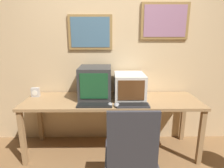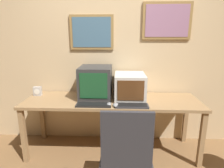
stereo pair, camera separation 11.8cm
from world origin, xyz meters
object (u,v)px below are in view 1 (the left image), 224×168
object	(u,v)px
monitor_left	(95,82)
desk_clock	(36,92)
office_chair	(130,162)
mouse_near_keyboard	(117,105)
keyboard_side	(133,105)
mouse_far_corner	(110,104)
keyboard_main	(95,105)
monitor_right	(129,86)

from	to	relation	value
monitor_left	desk_clock	size ratio (longest dim) A/B	3.69
desk_clock	office_chair	xyz separation A→B (m)	(1.19, -0.93, -0.39)
office_chair	mouse_near_keyboard	bearing A→B (deg)	100.75
keyboard_side	mouse_far_corner	distance (m)	0.27
keyboard_main	keyboard_side	xyz separation A→B (m)	(0.45, -0.01, 0.00)
monitor_left	monitor_right	distance (m)	0.45
mouse_far_corner	monitor_left	bearing A→B (deg)	121.27
mouse_near_keyboard	mouse_far_corner	bearing A→B (deg)	167.36
desk_clock	office_chair	distance (m)	1.56
monitor_left	keyboard_main	xyz separation A→B (m)	(0.01, -0.33, -0.19)
mouse_far_corner	desk_clock	xyz separation A→B (m)	(-1.00, 0.35, 0.04)
mouse_near_keyboard	office_chair	xyz separation A→B (m)	(0.11, -0.56, -0.35)
keyboard_side	desk_clock	distance (m)	1.33
monitor_left	mouse_far_corner	distance (m)	0.42
keyboard_side	mouse_near_keyboard	distance (m)	0.19
monitor_right	office_chair	size ratio (longest dim) A/B	0.48
monitor_right	desk_clock	xyz separation A→B (m)	(-1.26, 0.05, -0.10)
monitor_left	desk_clock	distance (m)	0.83
monitor_right	mouse_far_corner	xyz separation A→B (m)	(-0.25, -0.30, -0.14)
keyboard_side	mouse_far_corner	world-z (taller)	mouse_far_corner
monitor_left	keyboard_main	bearing A→B (deg)	-87.93
keyboard_main	desk_clock	distance (m)	0.90
monitor_left	office_chair	bearing A→B (deg)	-67.14
monitor_right	desk_clock	bearing A→B (deg)	177.74
monitor_left	mouse_near_keyboard	world-z (taller)	monitor_left
monitor_left	keyboard_side	distance (m)	0.60
monitor_right	mouse_far_corner	world-z (taller)	monitor_right
keyboard_main	mouse_far_corner	world-z (taller)	mouse_far_corner
keyboard_main	keyboard_side	size ratio (longest dim) A/B	1.08
mouse_near_keyboard	office_chair	bearing A→B (deg)	-79.25
monitor_right	mouse_far_corner	bearing A→B (deg)	-130.05
monitor_right	keyboard_side	bearing A→B (deg)	-87.71
monitor_left	desk_clock	bearing A→B (deg)	177.51
keyboard_main	mouse_far_corner	size ratio (longest dim) A/B	3.75
mouse_far_corner	desk_clock	world-z (taller)	desk_clock
monitor_left	keyboard_main	distance (m)	0.38
monitor_right	keyboard_main	bearing A→B (deg)	-144.25
monitor_right	keyboard_main	size ratio (longest dim) A/B	1.14
keyboard_side	mouse_far_corner	size ratio (longest dim) A/B	3.48
keyboard_main	keyboard_side	bearing A→B (deg)	-0.87
monitor_right	office_chair	bearing A→B (deg)	-94.55
keyboard_main	mouse_near_keyboard	bearing A→B (deg)	-1.55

